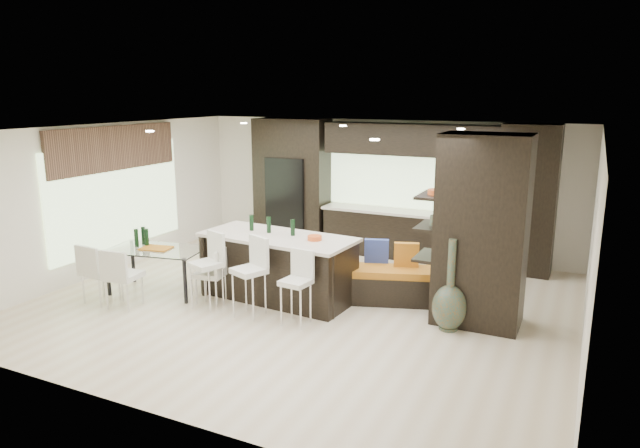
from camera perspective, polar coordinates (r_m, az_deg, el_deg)
The scene contains 22 objects.
ground at distance 9.07m, azimuth -1.66°, elevation -7.87°, with size 8.00×8.00×0.00m, color beige.
back_wall at distance 11.84m, azimuth 6.10°, elevation 3.80°, with size 8.00×0.02×2.70m, color white.
left_wall at distance 11.07m, azimuth -20.45°, elevation 2.40°, with size 0.02×7.00×2.70m, color white.
right_wall at distance 7.75m, azimuth 25.58°, elevation -2.35°, with size 0.02×7.00×2.70m, color white.
ceiling at distance 8.49m, azimuth -1.78°, elevation 9.41°, with size 8.00×7.00×0.02m, color white.
window_left at distance 11.18m, azimuth -19.58°, elevation 2.57°, with size 0.04×3.20×1.90m, color #B2D199.
window_back at distance 11.59m, azimuth 8.86°, elevation 4.52°, with size 3.40×0.04×1.20m, color #B2D199.
stone_accent at distance 11.04m, azimuth -19.82°, elevation 7.15°, with size 0.08×3.00×0.80m, color brown.
ceiling_spots at distance 8.71m, azimuth -1.01°, elevation 9.37°, with size 4.00×3.00×0.02m, color white.
back_cabinetry at distance 11.38m, azimuth 7.92°, elevation 3.37°, with size 6.80×0.68×2.70m, color black.
refrigerator at distance 12.33m, azimuth -2.89°, elevation 2.34°, with size 0.90×0.68×1.90m, color black.
partition_column at distance 8.25m, azimuth 15.88°, elevation -0.69°, with size 1.20×0.80×2.70m, color black.
kitchen_island at distance 9.15m, azimuth -4.23°, elevation -4.28°, with size 2.49×1.07×1.04m, color black.
stool_left at distance 8.90m, azimuth -11.25°, elevation -5.32°, with size 0.42×0.42×0.95m, color silver.
stool_mid at distance 8.47m, azimuth -7.09°, elevation -6.07°, with size 0.42×0.42×0.95m, color silver.
stool_right at distance 8.14m, azimuth -2.42°, elevation -7.14°, with size 0.38×0.38×0.86m, color silver.
bench at distance 9.08m, azimuth 7.15°, elevation -6.09°, with size 1.44×0.55×0.55m, color black.
floor_vase at distance 8.07m, azimuth 12.92°, elevation -5.98°, with size 0.48×0.48×1.30m, color #3E4834, non-canonical shape.
dining_table at distance 9.80m, azimuth -15.93°, elevation -4.49°, with size 1.54×0.87×0.74m, color white.
chair_near at distance 9.26m, azimuth -19.02°, elevation -5.30°, with size 0.47×0.47×0.87m, color silver.
chair_far at distance 9.59m, azimuth -21.10°, elevation -4.80°, with size 0.48×0.48×0.88m, color silver.
chair_end at distance 9.13m, azimuth -10.88°, elevation -5.28°, with size 0.44×0.44×0.81m, color silver.
Camera 1 is at (3.90, -7.52, 3.24)m, focal length 32.00 mm.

